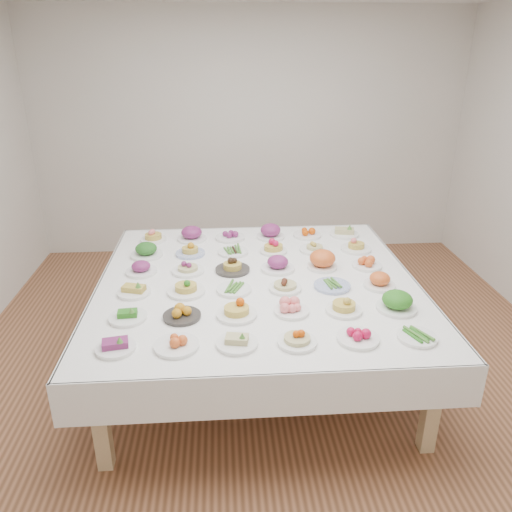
{
  "coord_description": "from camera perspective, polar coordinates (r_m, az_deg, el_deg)",
  "views": [
    {
      "loc": [
        -0.36,
        -3.39,
        2.36
      ],
      "look_at": [
        -0.1,
        0.13,
        0.88
      ],
      "focal_mm": 35.0,
      "sensor_mm": 36.0,
      "label": 1
    }
  ],
  "objects": [
    {
      "name": "dish_32",
      "position": [
        4.53,
        -2.98,
        2.48
      ],
      "size": [
        0.26,
        0.26,
        0.1
      ],
      "color": "white",
      "rests_on": "display_table"
    },
    {
      "name": "dish_21",
      "position": [
        3.88,
        2.5,
        -0.67
      ],
      "size": [
        0.26,
        0.26,
        0.15
      ],
      "color": "white",
      "rests_on": "display_table"
    },
    {
      "name": "dish_4",
      "position": [
        3.05,
        11.59,
        -8.8
      ],
      "size": [
        0.25,
        0.25,
        0.1
      ],
      "color": "white",
      "rests_on": "display_table"
    },
    {
      "name": "dish_28",
      "position": [
        4.27,
        6.72,
        1.25
      ],
      "size": [
        0.25,
        0.25,
        0.12
      ],
      "color": "white",
      "rests_on": "display_table"
    },
    {
      "name": "dish_16",
      "position": [
        3.66,
        8.7,
        -3.22
      ],
      "size": [
        0.26,
        0.26,
        0.06
      ],
      "color": "#4C66B2",
      "rests_on": "display_table"
    },
    {
      "name": "room_envelope",
      "position": [
        3.45,
        1.92,
        13.94
      ],
      "size": [
        5.02,
        5.02,
        2.81
      ],
      "color": "#9B6240",
      "rests_on": "ground"
    },
    {
      "name": "dish_35",
      "position": [
        4.67,
        10.07,
        2.96
      ],
      "size": [
        0.26,
        0.26,
        0.12
      ],
      "color": "white",
      "rests_on": "display_table"
    },
    {
      "name": "dish_34",
      "position": [
        4.6,
        5.87,
        2.8
      ],
      "size": [
        0.25,
        0.25,
        0.11
      ],
      "color": "white",
      "rests_on": "display_table"
    },
    {
      "name": "dish_29",
      "position": [
        4.34,
        11.41,
        1.47
      ],
      "size": [
        0.26,
        0.26,
        0.14
      ],
      "color": "white",
      "rests_on": "display_table"
    },
    {
      "name": "dish_17",
      "position": [
        3.72,
        13.96,
        -2.67
      ],
      "size": [
        0.23,
        0.23,
        0.12
      ],
      "color": "white",
      "rests_on": "display_table"
    },
    {
      "name": "dish_27",
      "position": [
        4.21,
        2.01,
        1.35
      ],
      "size": [
        0.26,
        0.25,
        0.15
      ],
      "color": "white",
      "rests_on": "display_table"
    },
    {
      "name": "dish_2",
      "position": [
        2.95,
        -2.2,
        -9.6
      ],
      "size": [
        0.24,
        0.24,
        0.09
      ],
      "color": "white",
      "rests_on": "display_table"
    },
    {
      "name": "dish_31",
      "position": [
        4.52,
        -7.37,
        2.72
      ],
      "size": [
        0.26,
        0.26,
        0.15
      ],
      "color": "white",
      "rests_on": "display_table"
    },
    {
      "name": "dish_33",
      "position": [
        4.54,
        1.67,
        2.92
      ],
      "size": [
        0.25,
        0.25,
        0.15
      ],
      "color": "white",
      "rests_on": "display_table"
    },
    {
      "name": "dish_24",
      "position": [
        4.23,
        -12.45,
        0.85
      ],
      "size": [
        0.27,
        0.27,
        0.15
      ],
      "color": "white",
      "rests_on": "display_table"
    },
    {
      "name": "dish_6",
      "position": [
        3.31,
        -14.47,
        -6.44
      ],
      "size": [
        0.24,
        0.24,
        0.1
      ],
      "color": "white",
      "rests_on": "display_table"
    },
    {
      "name": "dish_18",
      "position": [
        3.93,
        -13.02,
        -1.14
      ],
      "size": [
        0.24,
        0.24,
        0.13
      ],
      "color": "white",
      "rests_on": "display_table"
    },
    {
      "name": "dish_26",
      "position": [
        4.21,
        -2.64,
        0.61
      ],
      "size": [
        0.25,
        0.25,
        0.06
      ],
      "color": "white",
      "rests_on": "display_table"
    },
    {
      "name": "dish_9",
      "position": [
        3.28,
        4.09,
        -5.74
      ],
      "size": [
        0.23,
        0.23,
        0.11
      ],
      "color": "white",
      "rests_on": "display_table"
    },
    {
      "name": "dish_8",
      "position": [
        3.22,
        -2.25,
        -5.68
      ],
      "size": [
        0.26,
        0.26,
        0.16
      ],
      "color": "white",
      "rests_on": "display_table"
    },
    {
      "name": "dish_13",
      "position": [
        3.55,
        -8.03,
        -3.17
      ],
      "size": [
        0.26,
        0.26,
        0.15
      ],
      "color": "white",
      "rests_on": "display_table"
    },
    {
      "name": "dish_14",
      "position": [
        3.56,
        -2.54,
        -3.67
      ],
      "size": [
        0.25,
        0.25,
        0.06
      ],
      "color": "white",
      "rests_on": "display_table"
    },
    {
      "name": "dish_25",
      "position": [
        4.2,
        -7.55,
        0.91
      ],
      "size": [
        0.24,
        0.24,
        0.13
      ],
      "color": "#4C66B2",
      "rests_on": "display_table"
    },
    {
      "name": "dish_10",
      "position": [
        3.33,
        10.03,
        -5.41
      ],
      "size": [
        0.24,
        0.24,
        0.13
      ],
      "color": "white",
      "rests_on": "display_table"
    },
    {
      "name": "dish_20",
      "position": [
        3.86,
        -2.71,
        -0.8
      ],
      "size": [
        0.26,
        0.26,
        0.15
      ],
      "color": "#302D2A",
      "rests_on": "display_table"
    },
    {
      "name": "dish_22",
      "position": [
        3.94,
        7.6,
        -0.42
      ],
      "size": [
        0.26,
        0.26,
        0.15
      ],
      "color": "white",
      "rests_on": "display_table"
    },
    {
      "name": "dish_0",
      "position": [
        3.01,
        -15.79,
        -9.68
      ],
      "size": [
        0.23,
        0.23,
        0.1
      ],
      "color": "white",
      "rests_on": "display_table"
    },
    {
      "name": "dish_30",
      "position": [
        4.56,
        -11.67,
        2.34
      ],
      "size": [
        0.23,
        0.23,
        0.12
      ],
      "color": "white",
      "rests_on": "display_table"
    },
    {
      "name": "dish_1",
      "position": [
        2.96,
        -9.09,
        -9.61
      ],
      "size": [
        0.26,
        0.26,
        0.1
      ],
      "color": "white",
      "rests_on": "display_table"
    },
    {
      "name": "dish_3",
      "position": [
        2.95,
        4.73,
        -9.06
      ],
      "size": [
        0.23,
        0.23,
        0.12
      ],
      "color": "white",
      "rests_on": "display_table"
    },
    {
      "name": "dish_15",
      "position": [
        3.57,
        3.36,
        -3.0
      ],
      "size": [
        0.23,
        0.23,
        0.13
      ],
      "color": "white",
      "rests_on": "display_table"
    },
    {
      "name": "dish_19",
      "position": [
        3.88,
        -7.82,
        -1.08
      ],
      "size": [
        0.25,
        0.25,
        0.13
      ],
      "color": "white",
      "rests_on": "display_table"
    },
    {
      "name": "dish_23",
      "position": [
        4.04,
        12.59,
        -0.69
      ],
      "size": [
        0.23,
        0.23,
        0.1
      ],
      "color": "white",
      "rests_on": "display_table"
    },
    {
      "name": "dish_11",
      "position": [
        3.42,
        15.87,
        -4.7
      ],
      "size": [
        0.31,
        0.31,
        0.17
      ],
      "color": "white",
      "rests_on": "display_table"
    },
    {
      "name": "dish_5",
      "position": [
        3.16,
        17.95,
        -8.64
      ],
      "size": [
        0.24,
        0.23,
        0.06
      ],
      "color": "white",
      "rests_on": "display_table"
    },
    {
      "name": "display_table",
      "position": [
        3.77,
        0.16,
        -3.58
      ],
      "size": [
        2.37,
        2.37,
        0.75
      ],
      "color": "white",
      "rests_on": "ground"
    },
    {
      "name": "dish_7",
      "position": [
        3.25,
        -8.49,
        -6.23
      ],
      "size": [
        0.24,
        0.24,
        0.11
      ],
      "color": "#302D2A",
      "rests_on": "display_table"
    },
    {
      "name": "dish_12",
      "position": [
        3.62,
        -13.8,
        -3.6
      ],
      "size": [
        0.23,
        0.23,
        0.11
      ],
      "color": "white",
      "rests_on": "display_table"
    }
  ]
}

